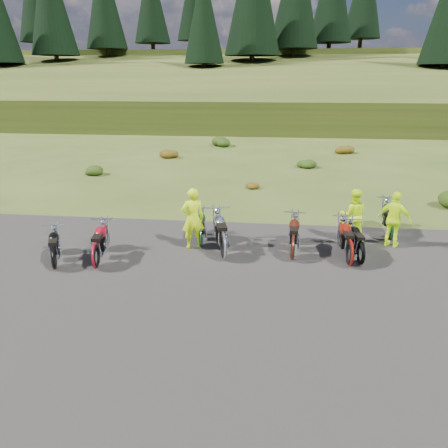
# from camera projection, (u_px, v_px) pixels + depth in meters

# --- Properties ---
(ground) EXTENTS (300.00, 300.00, 0.00)m
(ground) POSITION_uv_depth(u_px,v_px,m) (247.00, 270.00, 12.12)
(ground) COLOR #354517
(ground) RESTS_ON ground
(gravel_pad) EXTENTS (20.00, 12.00, 0.04)m
(gravel_pad) POSITION_uv_depth(u_px,v_px,m) (242.00, 306.00, 10.24)
(gravel_pad) COLOR black
(gravel_pad) RESTS_ON ground
(hill_slope) EXTENTS (300.00, 45.97, 9.37)m
(hill_slope) POSITION_uv_depth(u_px,v_px,m) (271.00, 115.00, 59.13)
(hill_slope) COLOR #304015
(hill_slope) RESTS_ON ground
(hill_plateau) EXTENTS (300.00, 90.00, 9.17)m
(hill_plateau) POSITION_uv_depth(u_px,v_px,m) (274.00, 96.00, 115.53)
(hill_plateau) COLOR #304015
(hill_plateau) RESTS_ON ground
(conifer_20) EXTENTS (5.72, 5.72, 15.00)m
(conifer_20) POSITION_uv_depth(u_px,v_px,m) (192.00, 2.00, 78.53)
(conifer_20) COLOR black
(conifer_20) RESTS_ON ground
(conifer_21) EXTENTS (5.28, 5.28, 14.00)m
(conifer_21) POSITION_uv_depth(u_px,v_px,m) (204.00, 14.00, 56.03)
(conifer_21) COLOR black
(conifer_21) RESTS_ON ground
(shrub_1) EXTENTS (1.03, 1.03, 0.61)m
(shrub_1) POSITION_uv_depth(u_px,v_px,m) (93.00, 169.00, 23.62)
(shrub_1) COLOR black
(shrub_1) RESTS_ON ground
(shrub_2) EXTENTS (1.30, 1.30, 0.77)m
(shrub_2) POSITION_uv_depth(u_px,v_px,m) (168.00, 152.00, 28.27)
(shrub_2) COLOR #67390C
(shrub_2) RESTS_ON ground
(shrub_3) EXTENTS (1.56, 1.56, 0.92)m
(shrub_3) POSITION_uv_depth(u_px,v_px,m) (222.00, 140.00, 32.91)
(shrub_3) COLOR black
(shrub_3) RESTS_ON ground
(shrub_4) EXTENTS (0.77, 0.77, 0.45)m
(shrub_4) POSITION_uv_depth(u_px,v_px,m) (251.00, 184.00, 20.74)
(shrub_4) COLOR #67390C
(shrub_4) RESTS_ON ground
(shrub_5) EXTENTS (1.03, 1.03, 0.61)m
(shrub_5) POSITION_uv_depth(u_px,v_px,m) (306.00, 163.00, 25.39)
(shrub_5) COLOR black
(shrub_5) RESTS_ON ground
(shrub_6) EXTENTS (1.30, 1.30, 0.77)m
(shrub_6) POSITION_uv_depth(u_px,v_px,m) (344.00, 148.00, 30.03)
(shrub_6) COLOR #67390C
(shrub_6) RESTS_ON ground
(motorcycle_0) EXTENTS (1.31, 1.97, 0.98)m
(motorcycle_0) POSITION_uv_depth(u_px,v_px,m) (55.00, 270.00, 12.13)
(motorcycle_0) COLOR black
(motorcycle_0) RESTS_ON ground
(motorcycle_1) EXTENTS (1.04, 2.18, 1.09)m
(motorcycle_1) POSITION_uv_depth(u_px,v_px,m) (97.00, 269.00, 12.20)
(motorcycle_1) COLOR maroon
(motorcycle_1) RESTS_ON ground
(motorcycle_2) EXTENTS (0.90, 1.97, 0.99)m
(motorcycle_2) POSITION_uv_depth(u_px,v_px,m) (201.00, 248.00, 13.69)
(motorcycle_2) COLOR #0E3417
(motorcycle_2) RESTS_ON ground
(motorcycle_3) EXTENTS (1.32, 2.45, 1.22)m
(motorcycle_3) POSITION_uv_depth(u_px,v_px,m) (224.00, 260.00, 12.80)
(motorcycle_3) COLOR #B5B4B9
(motorcycle_3) RESTS_ON ground
(motorcycle_4) EXTENTS (0.84, 2.16, 1.11)m
(motorcycle_4) POSITION_uv_depth(u_px,v_px,m) (292.00, 260.00, 12.76)
(motorcycle_4) COLOR #44140B
(motorcycle_4) RESTS_ON ground
(motorcycle_5) EXTENTS (0.86, 2.02, 1.03)m
(motorcycle_5) POSITION_uv_depth(u_px,v_px,m) (360.00, 265.00, 12.43)
(motorcycle_5) COLOR black
(motorcycle_5) RESTS_ON ground
(motorcycle_6) EXTENTS (0.79, 2.19, 1.14)m
(motorcycle_6) POSITION_uv_depth(u_px,v_px,m) (348.00, 266.00, 12.34)
(motorcycle_6) COLOR maroon
(motorcycle_6) RESTS_ON ground
(motorcycle_7) EXTENTS (0.91, 2.22, 1.14)m
(motorcycle_7) POSITION_uv_depth(u_px,v_px,m) (389.00, 240.00, 14.29)
(motorcycle_7) COLOR black
(motorcycle_7) RESTS_ON ground
(person_middle) EXTENTS (0.81, 0.66, 1.91)m
(person_middle) POSITION_uv_depth(u_px,v_px,m) (193.00, 219.00, 13.31)
(person_middle) COLOR #C5ED0C
(person_middle) RESTS_ON ground
(person_right_a) EXTENTS (0.86, 0.68, 1.72)m
(person_right_a) POSITION_uv_depth(u_px,v_px,m) (353.00, 216.00, 13.94)
(person_right_a) COLOR #C5ED0C
(person_right_a) RESTS_ON ground
(person_right_b) EXTENTS (1.10, 0.89, 1.76)m
(person_right_b) POSITION_uv_depth(u_px,v_px,m) (394.00, 220.00, 13.47)
(person_right_b) COLOR #C5ED0C
(person_right_b) RESTS_ON ground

